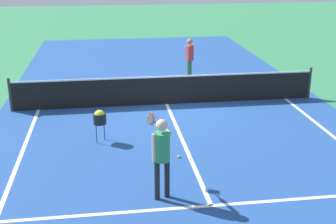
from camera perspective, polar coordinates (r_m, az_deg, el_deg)
name	(u,v)px	position (r m, az deg, el deg)	size (l,w,h in m)	color
ground_plane	(167,104)	(14.88, -0.19, 1.01)	(60.00, 60.00, 0.00)	#337F51
court_surface_inbounds	(167,104)	(14.88, -0.19, 1.01)	(10.62, 24.40, 0.00)	#234C93
line_sideline_left	(0,209)	(9.57, -20.47, -11.43)	(0.10, 11.89, 0.01)	white
line_service_near	(211,206)	(9.14, 5.48, -11.69)	(8.22, 0.10, 0.01)	white
line_center_service	(183,142)	(11.92, 1.94, -3.81)	(0.10, 6.40, 0.01)	white
net	(166,90)	(14.73, -0.19, 2.83)	(9.94, 0.09, 1.07)	#33383D
player_near	(161,149)	(8.90, -0.83, -4.76)	(0.43, 1.23, 1.71)	black
player_far	(190,55)	(17.44, 2.74, 7.19)	(0.32, 0.38, 1.64)	#3F7247
ball_hopper	(100,117)	(11.85, -8.63, -0.68)	(0.34, 0.34, 0.87)	black
tennis_ball_mid_court	(179,156)	(11.04, 1.39, -5.64)	(0.07, 0.07, 0.07)	#CCE033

